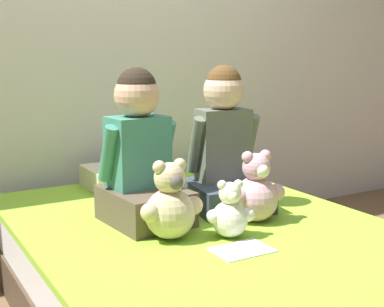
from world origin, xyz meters
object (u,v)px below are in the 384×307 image
object	(u,v)px
teddy_bear_between_children	(230,213)
teddy_bear_held_by_left_child	(170,206)
bed	(210,273)
child_on_left	(140,156)
teddy_bear_held_by_right_child	(256,192)
pillow_at_headboard	(129,175)
sign_card	(242,250)
child_on_right	(225,148)

from	to	relation	value
teddy_bear_between_children	teddy_bear_held_by_left_child	bearing A→B (deg)	174.63
bed	teddy_bear_between_children	world-z (taller)	teddy_bear_between_children
child_on_left	teddy_bear_between_children	size ratio (longest dim) A/B	2.85
teddy_bear_held_by_right_child	teddy_bear_between_children	xyz separation A→B (m)	(-0.20, -0.11, -0.03)
pillow_at_headboard	bed	bearing A→B (deg)	-90.00
bed	sign_card	distance (m)	0.33
child_on_left	sign_card	bearing A→B (deg)	-76.70
pillow_at_headboard	teddy_bear_held_by_right_child	bearing A→B (deg)	-75.55
child_on_left	teddy_bear_between_children	xyz separation A→B (m)	(0.21, -0.35, -0.18)
teddy_bear_held_by_right_child	sign_card	bearing A→B (deg)	-128.27
bed	child_on_left	xyz separation A→B (m)	(-0.20, 0.23, 0.46)
child_on_left	teddy_bear_held_by_left_child	xyz separation A→B (m)	(0.00, -0.25, -0.15)
teddy_bear_held_by_right_child	sign_card	size ratio (longest dim) A/B	1.42
bed	child_on_left	distance (m)	0.55
child_on_right	sign_card	world-z (taller)	child_on_right
child_on_left	teddy_bear_held_by_right_child	world-z (taller)	child_on_left
child_on_right	pillow_at_headboard	bearing A→B (deg)	118.69
teddy_bear_between_children	pillow_at_headboard	xyz separation A→B (m)	(-0.01, 0.93, -0.04)
child_on_left	teddy_bear_held_by_left_child	distance (m)	0.29
child_on_left	teddy_bear_between_children	bearing A→B (deg)	-64.85
teddy_bear_held_by_left_child	teddy_bear_held_by_right_child	distance (m)	0.41
pillow_at_headboard	sign_card	world-z (taller)	pillow_at_headboard
child_on_right	teddy_bear_between_children	distance (m)	0.45
teddy_bear_held_by_right_child	pillow_at_headboard	size ratio (longest dim) A/B	0.67
bed	child_on_left	size ratio (longest dim) A/B	3.12
child_on_right	teddy_bear_held_by_left_child	xyz separation A→B (m)	(-0.41, -0.25, -0.14)
teddy_bear_held_by_right_child	child_on_right	bearing A→B (deg)	94.99
teddy_bear_held_by_right_child	sign_card	distance (m)	0.37
bed	child_on_left	world-z (taller)	child_on_left
bed	teddy_bear_between_children	xyz separation A→B (m)	(0.01, -0.12, 0.28)
bed	teddy_bear_held_by_left_child	distance (m)	0.37
bed	teddy_bear_between_children	size ratio (longest dim) A/B	8.90
teddy_bear_between_children	pillow_at_headboard	bearing A→B (deg)	111.26
bed	sign_card	bearing A→B (deg)	-97.21
child_on_right	teddy_bear_held_by_left_child	bearing A→B (deg)	-140.16
child_on_left	child_on_right	xyz separation A→B (m)	(0.41, -0.00, -0.00)
child_on_left	pillow_at_headboard	distance (m)	0.65
bed	child_on_right	distance (m)	0.56
teddy_bear_held_by_right_child	pillow_at_headboard	world-z (taller)	teddy_bear_held_by_right_child
teddy_bear_held_by_left_child	teddy_bear_between_children	size ratio (longest dim) A/B	1.37
teddy_bear_between_children	pillow_at_headboard	size ratio (longest dim) A/B	0.50
bed	teddy_bear_held_by_left_child	bearing A→B (deg)	-173.40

